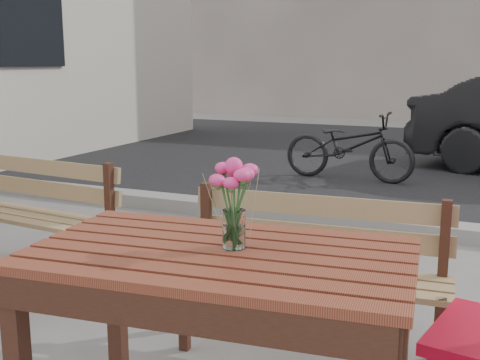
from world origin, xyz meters
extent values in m
cube|color=black|center=(0.00, 7.00, 0.00)|extent=(30.00, 8.00, 0.00)
cube|color=gray|center=(0.00, 3.00, 0.06)|extent=(30.00, 0.25, 0.12)
cube|color=#5D1F18|center=(-0.08, -0.12, 0.75)|extent=(1.31, 0.84, 0.03)
cube|color=#321810|center=(-0.68, 0.14, 0.37)|extent=(0.07, 0.07, 0.74)
cube|color=#321810|center=(0.46, 0.25, 0.37)|extent=(0.07, 0.07, 0.74)
cube|color=#997D4F|center=(-0.02, 0.74, 0.40)|extent=(1.29, 0.44, 0.03)
cube|color=#997D4F|center=(-0.03, 0.93, 0.62)|extent=(1.27, 0.12, 0.34)
cube|color=#321810|center=(-0.59, 0.55, 0.21)|extent=(0.05, 0.05, 0.42)
cube|color=#321810|center=(0.57, 0.64, 0.21)|extent=(0.05, 0.05, 0.42)
cube|color=#321810|center=(-0.61, 0.84, 0.38)|extent=(0.05, 0.05, 0.77)
cube|color=#321810|center=(0.55, 0.93, 0.38)|extent=(0.05, 0.05, 0.77)
cylinder|color=white|center=(-0.04, -0.08, 0.83)|extent=(0.08, 0.08, 0.13)
cylinder|color=#387134|center=(-0.04, -0.08, 0.90)|extent=(0.05, 0.05, 0.26)
cube|color=#997D4F|center=(-2.02, 1.06, 0.40)|extent=(1.30, 0.47, 0.03)
cube|color=#997D4F|center=(-2.00, 1.24, 0.62)|extent=(1.27, 0.15, 0.34)
cube|color=#321810|center=(-1.45, 0.85, 0.21)|extent=(0.05, 0.05, 0.42)
cube|color=#321810|center=(-1.43, 1.14, 0.39)|extent=(0.05, 0.05, 0.77)
imported|color=black|center=(-0.86, 5.06, 0.40)|extent=(1.55, 0.61, 0.80)
camera|label=1|loc=(0.73, -1.82, 1.38)|focal=45.00mm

